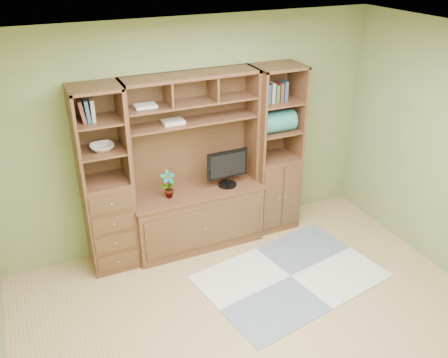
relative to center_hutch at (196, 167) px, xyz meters
name	(u,v)px	position (x,y,z in m)	size (l,w,h in m)	color
room	(280,220)	(0.05, -1.73, 0.28)	(4.60, 4.10, 2.64)	tan
center_hutch	(196,167)	(0.00, 0.00, 0.00)	(1.54, 0.53, 2.05)	#52301C
left_tower	(105,182)	(-1.00, 0.04, 0.00)	(0.50, 0.45, 2.05)	#52301C
right_tower	(275,150)	(1.02, 0.04, 0.00)	(0.55, 0.45, 2.05)	#52301C
rug	(291,276)	(0.69, -1.01, -1.02)	(1.88, 1.25, 0.01)	#9EA3A3
monitor	(227,162)	(0.37, -0.03, 0.00)	(0.49, 0.22, 0.60)	black
orchid	(168,185)	(-0.34, -0.03, -0.13)	(0.17, 0.12, 0.32)	#B5673D
magazines	(173,122)	(-0.21, 0.09, 0.53)	(0.23, 0.17, 0.04)	#BCAFA0
bowl	(102,147)	(-0.99, 0.04, 0.39)	(0.24, 0.24, 0.06)	beige
blanket_teal	(277,122)	(1.00, -0.01, 0.39)	(0.42, 0.24, 0.24)	#286A6A
blanket_red	(281,119)	(1.14, 0.12, 0.36)	(0.33, 0.18, 0.18)	brown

